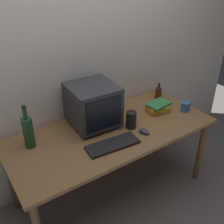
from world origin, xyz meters
The scene contains 11 objects.
ground_plane centered at (0.00, 0.00, 0.00)m, with size 6.00×6.00×0.00m, color slate.
back_wall centered at (0.00, 0.45, 1.25)m, with size 4.00×0.08×2.50m, color silver.
desk centered at (0.00, 0.00, 0.64)m, with size 1.76×0.77×0.72m.
crt_monitor centered at (-0.08, 0.17, 0.91)m, with size 0.40×0.40×0.37m.
keyboard centered at (-0.12, -0.18, 0.73)m, with size 0.42×0.15×0.02m, color black.
computer_mouse centered at (0.20, -0.18, 0.74)m, with size 0.06×0.10×0.04m, color #3F3F47.
bottle_tall centered at (-0.64, 0.17, 0.85)m, with size 0.08×0.08×0.36m.
bottle_short centered at (0.72, 0.22, 0.78)m, with size 0.07×0.07×0.17m.
book_stack centered at (0.54, 0.02, 0.76)m, with size 0.24×0.18×0.09m.
mug centered at (0.76, -0.11, 0.76)m, with size 0.12×0.08×0.09m.
metal_canister centered at (0.16, -0.05, 0.79)m, with size 0.09×0.09×0.15m, color black.
Camera 1 is at (-1.05, -1.55, 1.99)m, focal length 42.91 mm.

